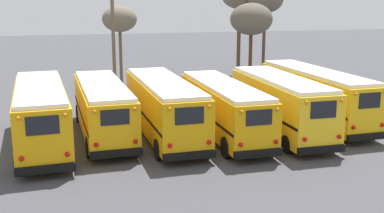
# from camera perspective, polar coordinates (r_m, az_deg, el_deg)

# --- Properties ---
(ground_plane) EXTENTS (160.00, 160.00, 0.00)m
(ground_plane) POSITION_cam_1_polar(r_m,az_deg,el_deg) (27.52, -0.03, -3.30)
(ground_plane) COLOR #424247
(school_bus_0) EXTENTS (3.12, 10.67, 3.24)m
(school_bus_0) POSITION_cam_1_polar(r_m,az_deg,el_deg) (26.13, -17.46, -0.78)
(school_bus_0) COLOR #E5A00C
(school_bus_0) RESTS_ON ground
(school_bus_1) EXTENTS (2.84, 10.19, 3.03)m
(school_bus_1) POSITION_cam_1_polar(r_m,az_deg,el_deg) (27.23, -10.52, -0.09)
(school_bus_1) COLOR #EAAA0F
(school_bus_1) RESTS_ON ground
(school_bus_2) EXTENTS (2.84, 10.46, 3.22)m
(school_bus_2) POSITION_cam_1_polar(r_m,az_deg,el_deg) (26.64, -3.36, 0.04)
(school_bus_2) COLOR #E5A00C
(school_bus_2) RESTS_ON ground
(school_bus_3) EXTENTS (2.54, 10.15, 3.01)m
(school_bus_3) POSITION_cam_1_polar(r_m,az_deg,el_deg) (26.87, 3.74, -0.09)
(school_bus_3) COLOR #E5A00C
(school_bus_3) RESTS_ON ground
(school_bus_4) EXTENTS (2.57, 9.55, 3.29)m
(school_bus_4) POSITION_cam_1_polar(r_m,az_deg,el_deg) (27.67, 10.42, 0.36)
(school_bus_4) COLOR yellow
(school_bus_4) RESTS_ON ground
(school_bus_5) EXTENTS (2.68, 10.95, 3.27)m
(school_bus_5) POSITION_cam_1_polar(r_m,az_deg,el_deg) (30.85, 14.35, 1.45)
(school_bus_5) COLOR yellow
(school_bus_5) RESTS_ON ground
(utility_pole) EXTENTS (1.80, 0.27, 9.44)m
(utility_pole) POSITION_cam_1_polar(r_m,az_deg,el_deg) (37.59, -9.32, 8.45)
(utility_pole) COLOR brown
(utility_pole) RESTS_ON ground
(bare_tree_0) EXTENTS (3.78, 3.78, 7.19)m
(bare_tree_0) POSITION_cam_1_polar(r_m,az_deg,el_deg) (43.77, 7.04, 10.20)
(bare_tree_0) COLOR #473323
(bare_tree_0) RESTS_ON ground
(bare_tree_1) EXTENTS (3.10, 3.10, 6.93)m
(bare_tree_1) POSITION_cam_1_polar(r_m,az_deg,el_deg) (44.21, -8.58, 10.15)
(bare_tree_1) COLOR brown
(bare_tree_1) RESTS_ON ground
(bare_tree_2) EXTENTS (3.47, 3.47, 8.76)m
(bare_tree_2) POSITION_cam_1_polar(r_m,az_deg,el_deg) (47.89, 8.66, 12.33)
(bare_tree_2) COLOR brown
(bare_tree_2) RESTS_ON ground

